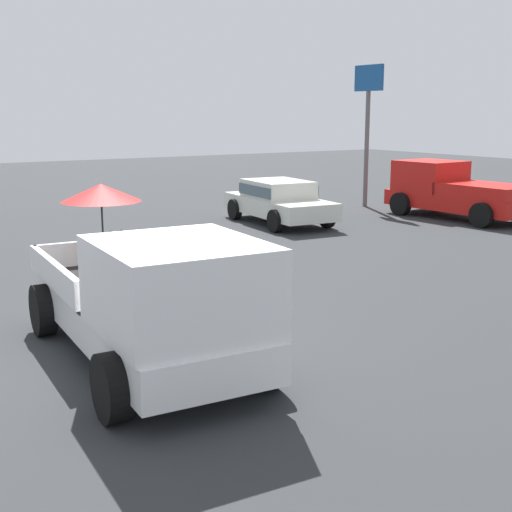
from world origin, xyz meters
name	(u,v)px	position (x,y,z in m)	size (l,w,h in m)	color
ground_plane	(143,358)	(0.00, 0.00, 0.00)	(80.00, 80.00, 0.00)	#2D3033
pickup_truck_main	(151,298)	(0.40, -0.02, 0.97)	(5.16, 2.51, 2.30)	black
pickup_truck_red	(454,191)	(-6.77, 13.83, 0.87)	(4.90, 2.40, 1.80)	black
parked_sedan_near	(279,200)	(-8.87, 8.38, 0.74)	(4.44, 2.28, 1.33)	black
motel_sign	(368,108)	(-10.42, 13.28, 3.54)	(1.40, 0.16, 5.02)	#59595B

